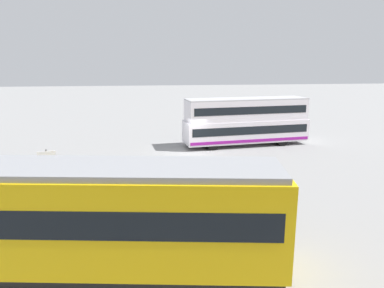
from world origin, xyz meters
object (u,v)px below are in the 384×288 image
object	(u,v)px
pedestrian_near_railing	(107,168)
info_sign	(47,163)
double_decker_bus	(246,121)
tram_yellow	(46,215)

from	to	relation	value
pedestrian_near_railing	info_sign	distance (m)	3.13
double_decker_bus	pedestrian_near_railing	distance (m)	13.39
pedestrian_near_railing	tram_yellow	bearing A→B (deg)	82.29
tram_yellow	info_sign	distance (m)	7.91
tram_yellow	info_sign	world-z (taller)	tram_yellow
double_decker_bus	tram_yellow	distance (m)	20.20
double_decker_bus	pedestrian_near_railing	xyz separation A→B (m)	(10.41, 8.36, -1.07)
info_sign	tram_yellow	bearing A→B (deg)	103.96
tram_yellow	pedestrian_near_railing	bearing A→B (deg)	-97.71
double_decker_bus	info_sign	distance (m)	16.13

